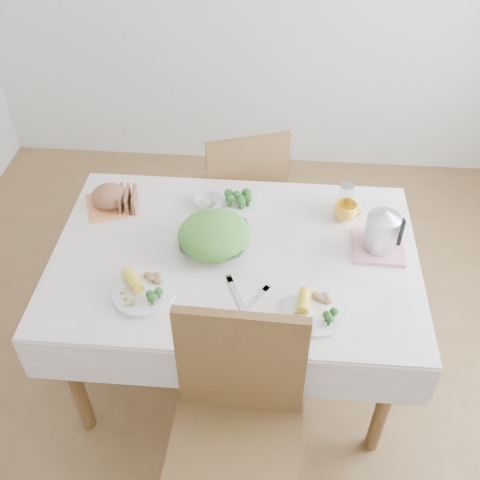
# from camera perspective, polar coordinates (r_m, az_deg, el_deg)

# --- Properties ---
(floor) EXTENTS (3.60, 3.60, 0.00)m
(floor) POSITION_cam_1_polar(r_m,az_deg,el_deg) (2.89, -0.44, -12.25)
(floor) COLOR brown
(floor) RESTS_ON ground
(dining_table) EXTENTS (1.40, 0.90, 0.75)m
(dining_table) POSITION_cam_1_polar(r_m,az_deg,el_deg) (2.60, -0.48, -7.50)
(dining_table) COLOR brown
(dining_table) RESTS_ON floor
(tablecloth) EXTENTS (1.50, 1.00, 0.01)m
(tablecloth) POSITION_cam_1_polar(r_m,az_deg,el_deg) (2.31, -0.53, -1.47)
(tablecloth) COLOR silver
(tablecloth) RESTS_ON dining_table
(chair_near) EXTENTS (0.48, 0.48, 1.03)m
(chair_near) POSITION_cam_1_polar(r_m,az_deg,el_deg) (2.11, -0.65, -21.88)
(chair_near) COLOR brown
(chair_near) RESTS_ON floor
(chair_far) EXTENTS (0.54, 0.54, 0.95)m
(chair_far) POSITION_cam_1_polar(r_m,az_deg,el_deg) (3.08, -0.12, 4.62)
(chair_far) COLOR brown
(chair_far) RESTS_ON floor
(salad_bowl) EXTENTS (0.30, 0.30, 0.07)m
(salad_bowl) POSITION_cam_1_polar(r_m,az_deg,el_deg) (2.32, -2.61, -0.04)
(salad_bowl) COLOR white
(salad_bowl) RESTS_ON tablecloth
(dinner_plate_left) EXTENTS (0.30, 0.30, 0.02)m
(dinner_plate_left) POSITION_cam_1_polar(r_m,az_deg,el_deg) (2.18, -9.71, -5.26)
(dinner_plate_left) COLOR white
(dinner_plate_left) RESTS_ON tablecloth
(dinner_plate_right) EXTENTS (0.31, 0.31, 0.02)m
(dinner_plate_right) POSITION_cam_1_polar(r_m,az_deg,el_deg) (2.10, 7.68, -7.28)
(dinner_plate_right) COLOR white
(dinner_plate_right) RESTS_ON tablecloth
(broccoli_plate) EXTENTS (0.24, 0.24, 0.02)m
(broccoli_plate) POSITION_cam_1_polar(r_m,az_deg,el_deg) (2.53, -0.28, 3.66)
(broccoli_plate) COLOR beige
(broccoli_plate) RESTS_ON tablecloth
(napkin) EXTENTS (0.28, 0.28, 0.00)m
(napkin) POSITION_cam_1_polar(r_m,az_deg,el_deg) (2.61, -12.95, 3.51)
(napkin) COLOR #F38C48
(napkin) RESTS_ON tablecloth
(bread_loaf) EXTENTS (0.21, 0.20, 0.10)m
(bread_loaf) POSITION_cam_1_polar(r_m,az_deg,el_deg) (2.58, -13.14, 4.47)
(bread_loaf) COLOR brown
(bread_loaf) RESTS_ON napkin
(fruit_bowl) EXTENTS (0.14, 0.14, 0.04)m
(fruit_bowl) POSITION_cam_1_polar(r_m,az_deg,el_deg) (2.53, -3.21, 3.80)
(fruit_bowl) COLOR white
(fruit_bowl) RESTS_ON tablecloth
(yellow_mug) EXTENTS (0.12, 0.12, 0.08)m
(yellow_mug) POSITION_cam_1_polar(r_m,az_deg,el_deg) (2.49, 10.65, 2.92)
(yellow_mug) COLOR yellow
(yellow_mug) RESTS_ON tablecloth
(glass_tumbler) EXTENTS (0.07, 0.07, 0.12)m
(glass_tumbler) POSITION_cam_1_polar(r_m,az_deg,el_deg) (2.54, 10.67, 4.44)
(glass_tumbler) COLOR white
(glass_tumbler) RESTS_ON tablecloth
(pink_tray) EXTENTS (0.22, 0.22, 0.02)m
(pink_tray) POSITION_cam_1_polar(r_m,az_deg,el_deg) (2.40, 13.83, -0.69)
(pink_tray) COLOR #D38187
(pink_tray) RESTS_ON tablecloth
(electric_kettle) EXTENTS (0.15, 0.15, 0.19)m
(electric_kettle) POSITION_cam_1_polar(r_m,az_deg,el_deg) (2.32, 14.29, 1.33)
(electric_kettle) COLOR #B2B5BA
(electric_kettle) RESTS_ON pink_tray
(fork_left) EXTENTS (0.10, 0.19, 0.00)m
(fork_left) POSITION_cam_1_polar(r_m,az_deg,el_deg) (2.15, -0.34, -5.58)
(fork_left) COLOR silver
(fork_left) RESTS_ON tablecloth
(fork_right) EXTENTS (0.12, 0.17, 0.00)m
(fork_right) POSITION_cam_1_polar(r_m,az_deg,el_deg) (2.13, 1.40, -6.20)
(fork_right) COLOR silver
(fork_right) RESTS_ON tablecloth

